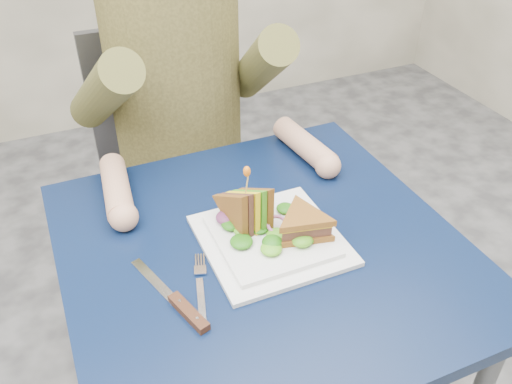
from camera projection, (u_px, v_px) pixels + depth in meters
name	position (u px, v px, depth m)	size (l,w,h in m)	color
table	(263.00, 275.00, 1.09)	(0.75, 0.75, 0.73)	black
chair	(175.00, 161.00, 1.64)	(0.42, 0.40, 0.93)	#47474C
diner	(175.00, 56.00, 1.33)	(0.54, 0.59, 0.74)	brown
plate	(271.00, 239.00, 1.05)	(0.26, 0.26, 0.02)	white
sandwich_flat	(303.00, 225.00, 1.02)	(0.15, 0.15, 0.05)	brown
sandwich_upright	(247.00, 211.00, 1.04)	(0.09, 0.15, 0.15)	brown
fork	(201.00, 291.00, 0.94)	(0.07, 0.18, 0.01)	silver
knife	(182.00, 306.00, 0.91)	(0.08, 0.22, 0.02)	silver
toothpick	(247.00, 184.00, 1.01)	(0.00, 0.00, 0.06)	tan
toothpick_frill	(247.00, 171.00, 0.99)	(0.01, 0.01, 0.02)	orange
lettuce_spill	(271.00, 226.00, 1.04)	(0.15, 0.13, 0.02)	#337A14
onion_ring	(277.00, 225.00, 1.04)	(0.04, 0.04, 0.01)	#9E4C7A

